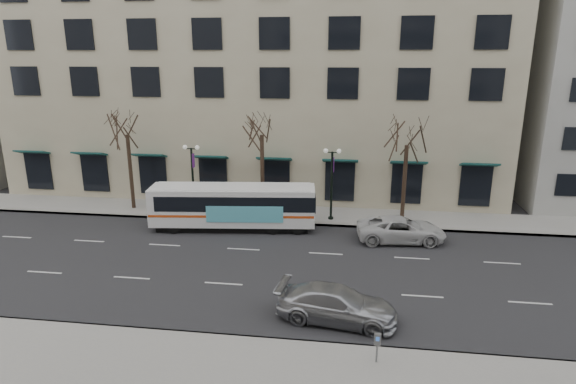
% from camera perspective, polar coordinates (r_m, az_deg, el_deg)
% --- Properties ---
extents(ground, '(160.00, 160.00, 0.00)m').
position_cam_1_polar(ground, '(27.47, -6.39, -8.60)').
color(ground, black).
rests_on(ground, ground).
extents(sidewalk_far, '(80.00, 4.00, 0.15)m').
position_cam_1_polar(sidewalk_far, '(35.09, 5.14, -2.88)').
color(sidewalk_far, gray).
rests_on(sidewalk_far, ground).
extents(building_hotel, '(40.00, 20.00, 24.00)m').
position_cam_1_polar(building_hotel, '(45.95, -2.85, 16.74)').
color(building_hotel, tan).
rests_on(building_hotel, ground).
extents(tree_far_left, '(3.60, 3.60, 8.34)m').
position_cam_1_polar(tree_far_left, '(37.10, -18.65, 7.91)').
color(tree_far_left, black).
rests_on(tree_far_left, ground).
extents(tree_far_mid, '(3.60, 3.60, 8.55)m').
position_cam_1_polar(tree_far_mid, '(33.88, -3.15, 8.37)').
color(tree_far_mid, black).
rests_on(tree_far_mid, ground).
extents(tree_far_right, '(3.60, 3.60, 8.06)m').
position_cam_1_polar(tree_far_right, '(33.56, 14.02, 7.02)').
color(tree_far_right, black).
rests_on(tree_far_right, ground).
extents(lamp_post_left, '(1.22, 0.45, 5.21)m').
position_cam_1_polar(lamp_post_left, '(35.33, -11.22, 1.86)').
color(lamp_post_left, black).
rests_on(lamp_post_left, ground).
extents(lamp_post_right, '(1.22, 0.45, 5.21)m').
position_cam_1_polar(lamp_post_right, '(33.50, 5.21, 1.33)').
color(lamp_post_right, black).
rests_on(lamp_post_right, ground).
extents(city_bus, '(11.19, 3.60, 2.98)m').
position_cam_1_polar(city_bus, '(32.47, -6.41, -1.60)').
color(city_bus, white).
rests_on(city_bus, ground).
extents(silver_car, '(5.60, 2.88, 1.55)m').
position_cam_1_polar(silver_car, '(21.89, 5.82, -13.09)').
color(silver_car, '#B1B3B9').
rests_on(silver_car, ground).
extents(white_pickup, '(5.71, 3.02, 1.53)m').
position_cam_1_polar(white_pickup, '(31.22, 13.24, -4.34)').
color(white_pickup, silver).
rests_on(white_pickup, ground).
extents(pay_station, '(0.26, 0.18, 1.20)m').
position_cam_1_polar(pay_station, '(19.17, 10.55, -17.04)').
color(pay_station, slate).
rests_on(pay_station, sidewalk_near).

